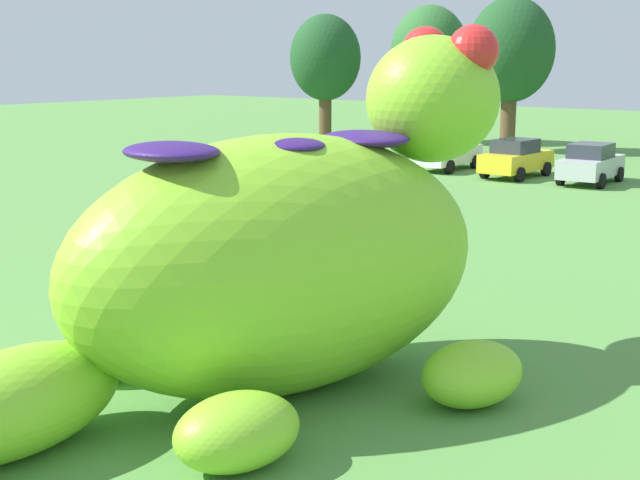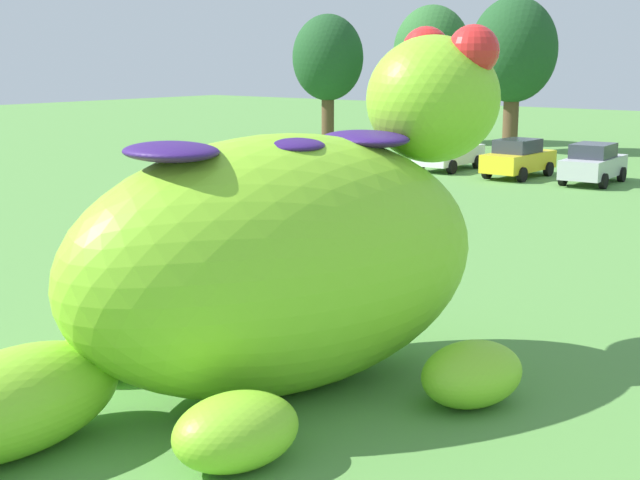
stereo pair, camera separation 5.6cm
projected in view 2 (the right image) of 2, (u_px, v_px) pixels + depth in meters
The scene contains 9 objects.
ground_plane at pixel (189, 403), 13.93m from camera, with size 160.00×160.00×0.00m, color #568E42.
giant_inflatable_creature at pixel (281, 260), 14.13m from camera, with size 7.17×11.81×5.86m.
car_white at pixel (449, 152), 42.22m from camera, with size 2.02×4.14×1.72m.
car_yellow at pixel (518, 158), 39.61m from camera, with size 2.02×4.14×1.72m.
car_silver at pixel (593, 164), 37.65m from camera, with size 2.16×4.21×1.72m.
tree_far_left at pixel (328, 59), 55.66m from camera, with size 4.46×4.46×7.92m.
tree_left at pixel (432, 53), 54.40m from camera, with size 4.73×4.73×8.40m.
tree_mid_left at pixel (514, 51), 49.24m from camera, with size 4.83×4.83×8.57m.
spectator_near_inflatable at pixel (246, 196), 28.89m from camera, with size 0.38×0.26×1.71m.
Camera 2 is at (9.80, -8.97, 5.34)m, focal length 49.85 mm.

